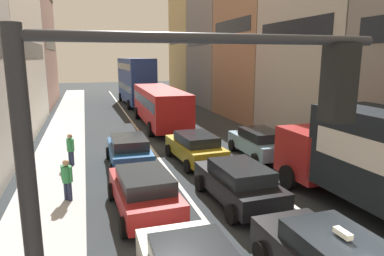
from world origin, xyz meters
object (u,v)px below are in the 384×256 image
sedan_left_lane_third (129,150)px  sedan_right_lane_behind_truck (259,142)px  removalist_box_truck (375,159)px  bus_far_queue_secondary (136,79)px  traffic_light_pole (168,203)px  wagon_left_lane_second (144,191)px  pedestrian_mid_sidewalk (67,179)px  sedan_centre_lane_second (238,182)px  bus_mid_queue_primary (160,104)px  hatchback_centre_lane_third (195,147)px  pedestrian_far_sidewalk (71,148)px

sedan_left_lane_third → sedan_right_lane_behind_truck: 6.80m
removalist_box_truck → bus_far_queue_secondary: bearing=5.7°
removalist_box_truck → bus_far_queue_secondary: 29.57m
traffic_light_pole → sedan_right_lane_behind_truck: size_ratio=1.27×
wagon_left_lane_second → sedan_right_lane_behind_truck: size_ratio=1.01×
wagon_left_lane_second → bus_far_queue_secondary: 27.27m
bus_far_queue_secondary → pedestrian_mid_sidewalk: bus_far_queue_secondary is taller
sedan_centre_lane_second → bus_far_queue_secondary: bearing=-2.3°
sedan_right_lane_behind_truck → bus_mid_queue_primary: size_ratio=0.41×
removalist_box_truck → pedestrian_mid_sidewalk: removalist_box_truck is taller
hatchback_centre_lane_third → bus_mid_queue_primary: size_ratio=0.42×
wagon_left_lane_second → bus_mid_queue_primary: size_ratio=0.42×
pedestrian_mid_sidewalk → pedestrian_far_sidewalk: (-0.03, 4.37, 0.00)m
sedan_left_lane_third → pedestrian_far_sidewalk: 2.76m
wagon_left_lane_second → bus_far_queue_secondary: bearing=-10.3°
sedan_left_lane_third → hatchback_centre_lane_third: bearing=-95.3°
sedan_right_lane_behind_truck → pedestrian_mid_sidewalk: size_ratio=2.61×
wagon_left_lane_second → hatchback_centre_lane_third: size_ratio=0.99×
bus_mid_queue_primary → pedestrian_mid_sidewalk: (-6.10, -12.95, -0.81)m
hatchback_centre_lane_third → sedan_right_lane_behind_truck: (3.55, -0.06, 0.00)m
sedan_centre_lane_second → pedestrian_far_sidewalk: bearing=42.1°
sedan_centre_lane_second → pedestrian_mid_sidewalk: 6.15m
bus_mid_queue_primary → pedestrian_mid_sidewalk: 14.33m
sedan_right_lane_behind_truck → sedan_centre_lane_second: bearing=146.1°
traffic_light_pole → hatchback_centre_lane_third: 13.90m
removalist_box_truck → pedestrian_mid_sidewalk: size_ratio=4.67×
bus_far_queue_secondary → pedestrian_mid_sidewalk: bearing=165.2°
bus_mid_queue_primary → pedestrian_far_sidewalk: size_ratio=6.35×
sedan_right_lane_behind_truck → wagon_left_lane_second: bearing=126.4°
wagon_left_lane_second → pedestrian_far_sidewalk: pedestrian_far_sidewalk is taller
traffic_light_pole → sedan_right_lane_behind_truck: bearing=58.3°
traffic_light_pole → sedan_right_lane_behind_truck: 15.33m
wagon_left_lane_second → sedan_right_lane_behind_truck: (6.94, 4.94, 0.00)m
removalist_box_truck → bus_far_queue_secondary: bus_far_queue_secondary is taller
pedestrian_mid_sidewalk → removalist_box_truck: bearing=113.3°
removalist_box_truck → sedan_centre_lane_second: bearing=58.5°
wagon_left_lane_second → traffic_light_pole: bearing=170.2°
wagon_left_lane_second → bus_mid_queue_primary: bus_mid_queue_primary is taller
wagon_left_lane_second → pedestrian_mid_sidewalk: pedestrian_mid_sidewalk is taller
sedan_left_lane_third → pedestrian_mid_sidewalk: pedestrian_mid_sidewalk is taller
traffic_light_pole → bus_far_queue_secondary: traffic_light_pole is taller
hatchback_centre_lane_third → sedan_left_lane_third: size_ratio=1.02×
sedan_centre_lane_second → sedan_right_lane_behind_truck: same height
removalist_box_truck → sedan_right_lane_behind_truck: bearing=0.6°
bus_mid_queue_primary → bus_far_queue_secondary: size_ratio=1.00×
bus_mid_queue_primary → traffic_light_pole: bearing=169.4°
wagon_left_lane_second → sedan_right_lane_behind_truck: 8.52m
pedestrian_far_sidewalk → sedan_right_lane_behind_truck: bearing=-41.1°
sedan_left_lane_third → bus_far_queue_secondary: (3.41, 21.62, 2.03)m
sedan_centre_lane_second → pedestrian_far_sidewalk: pedestrian_far_sidewalk is taller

